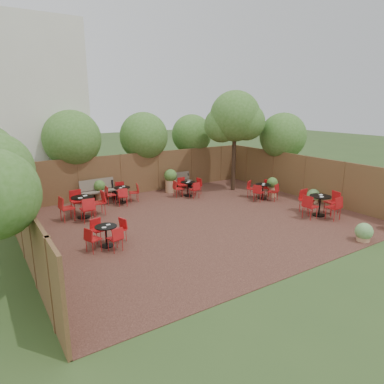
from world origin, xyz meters
TOP-DOWN VIEW (x-y plane):
  - ground at (0.00, 0.00)m, footprint 80.00×80.00m
  - courtyard_paving at (0.00, 0.00)m, footprint 12.00×10.00m
  - fence_back at (0.00, 5.00)m, footprint 12.00×0.08m
  - fence_left at (-6.00, 0.00)m, footprint 0.08×10.00m
  - fence_right at (6.00, 0.00)m, footprint 0.08×10.00m
  - neighbour_building at (-4.50, 8.00)m, footprint 5.00×4.00m
  - overhang_foliage at (-1.12, 3.44)m, footprint 15.46×10.44m
  - courtyard_tree at (4.16, 2.92)m, footprint 2.67×2.57m
  - park_bench_left at (-2.31, 4.63)m, footprint 1.65×0.63m
  - park_bench_right at (1.96, 4.62)m, footprint 1.37×0.45m
  - bistro_tables at (0.20, 1.18)m, footprint 9.65×7.57m
  - planters at (-0.40, 3.76)m, footprint 11.01×4.36m
  - low_shrubs at (4.79, -3.41)m, footprint 2.90×4.38m

SIDE VIEW (x-z plane):
  - ground at x=0.00m, z-range 0.00..0.00m
  - courtyard_paving at x=0.00m, z-range 0.00..0.02m
  - low_shrubs at x=4.79m, z-range 0.00..0.63m
  - park_bench_right at x=1.96m, z-range 0.03..0.88m
  - bistro_tables at x=0.20m, z-range -0.02..0.94m
  - park_bench_left at x=-2.31m, z-range 0.03..1.03m
  - planters at x=-0.40m, z-range 0.00..1.16m
  - fence_back at x=0.00m, z-range 0.00..2.00m
  - fence_left at x=-6.00m, z-range 0.00..2.00m
  - fence_right at x=6.00m, z-range 0.00..2.00m
  - overhang_foliage at x=-1.12m, z-range 1.40..3.98m
  - courtyard_tree at x=4.16m, z-range 1.10..6.04m
  - neighbour_building at x=-4.50m, z-range 0.00..8.00m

